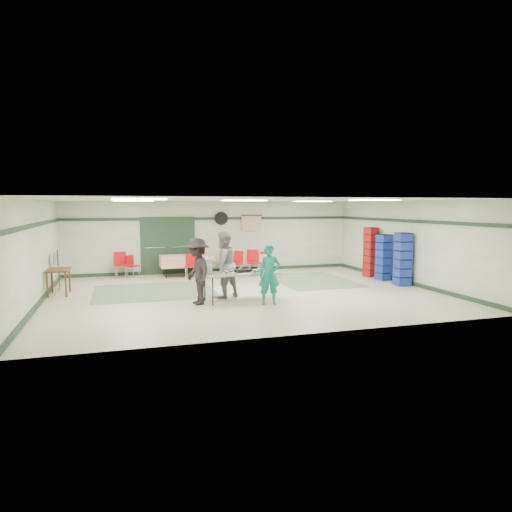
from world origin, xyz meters
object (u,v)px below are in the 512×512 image
object	(u,v)px
serving_table	(240,274)
chair_d	(191,264)
printer_table	(58,272)
broom	(59,269)
volunteer_dark	(197,271)
crate_stack_blue_b	(403,259)
chair_loose_a	(131,264)
crate_stack_blue_a	(384,257)
chair_a	(253,260)
dining_table_a	(246,258)
dining_table_b	(187,260)
volunteer_teal	(269,274)
chair_c	(266,261)
chair_b	(237,261)
volunteer_grey	(223,264)
office_printer	(62,259)
chair_loose_b	(120,262)
crate_stack_red	(371,252)

from	to	relation	value
serving_table	chair_d	bearing A→B (deg)	92.27
printer_table	broom	size ratio (longest dim) A/B	0.77
volunteer_dark	crate_stack_blue_b	bearing A→B (deg)	88.15
volunteer_dark	chair_loose_a	size ratio (longest dim) A/B	2.21
crate_stack_blue_a	chair_loose_a	bearing A→B (deg)	158.69
chair_a	chair_d	distance (m)	2.28
dining_table_a	chair_a	world-z (taller)	chair_a
dining_table_b	chair_a	distance (m)	2.41
volunteer_teal	chair_d	bearing A→B (deg)	114.31
dining_table_b	chair_c	size ratio (longest dim) A/B	2.22
chair_c	chair_loose_a	bearing A→B (deg)	-174.74
chair_a	chair_c	xyz separation A→B (m)	(0.47, -0.01, -0.06)
dining_table_a	chair_b	size ratio (longest dim) A/B	2.17
chair_d	volunteer_teal	bearing A→B (deg)	-58.98
volunteer_grey	chair_b	world-z (taller)	volunteer_grey
chair_a	crate_stack_blue_b	distance (m)	5.19
chair_b	office_printer	bearing A→B (deg)	-147.90
dining_table_b	chair_b	size ratio (longest dim) A/B	2.05
volunteer_teal	chair_loose_a	world-z (taller)	volunteer_teal
volunteer_teal	office_printer	distance (m)	6.62
chair_a	office_printer	xyz separation A→B (m)	(-6.34, -0.89, 0.36)
chair_loose_b	office_printer	size ratio (longest dim) A/B	1.91
crate_stack_red	broom	xyz separation A→B (m)	(-10.38, 0.30, -0.25)
chair_c	dining_table_b	bearing A→B (deg)	-174.76
chair_d	broom	world-z (taller)	broom
dining_table_b	crate_stack_red	xyz separation A→B (m)	(6.30, -1.97, 0.31)
chair_d	dining_table_b	bearing A→B (deg)	111.98
crate_stack_blue_a	crate_stack_red	size ratio (longest dim) A/B	0.89
crate_stack_blue_b	chair_loose_b	bearing A→B (deg)	153.96
broom	chair_loose_a	bearing A→B (deg)	42.06
dining_table_b	chair_loose_a	bearing A→B (deg)	167.99
volunteer_teal	chair_c	xyz separation A→B (m)	(1.44, 4.76, -0.26)
volunteer_grey	volunteer_dark	world-z (taller)	volunteer_grey
serving_table	volunteer_teal	xyz separation A→B (m)	(0.61, -0.68, 0.06)
chair_d	chair_loose_b	xyz separation A→B (m)	(-2.36, 0.86, 0.04)
volunteer_teal	chair_d	world-z (taller)	volunteer_teal
dining_table_b	printer_table	bearing A→B (deg)	-149.37
chair_b	office_printer	xyz separation A→B (m)	(-5.71, -0.89, 0.37)
volunteer_dark	office_printer	bearing A→B (deg)	-142.60
crate_stack_blue_b	office_printer	world-z (taller)	crate_stack_blue_b
broom	dining_table_b	bearing A→B (deg)	20.67
volunteer_dark	office_printer	distance (m)	4.91
volunteer_grey	dining_table_a	world-z (taller)	volunteer_grey
crate_stack_red	printer_table	xyz separation A→B (m)	(-10.30, -0.45, -0.24)
serving_table	volunteer_teal	distance (m)	0.91
dining_table_b	chair_a	bearing A→B (deg)	-14.00
volunteer_teal	chair_loose_a	xyz separation A→B (m)	(-3.29, 5.72, -0.30)
office_printer	broom	world-z (taller)	broom
crate_stack_blue_a	office_printer	bearing A→B (deg)	172.45
serving_table	chair_a	size ratio (longest dim) A/B	2.26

